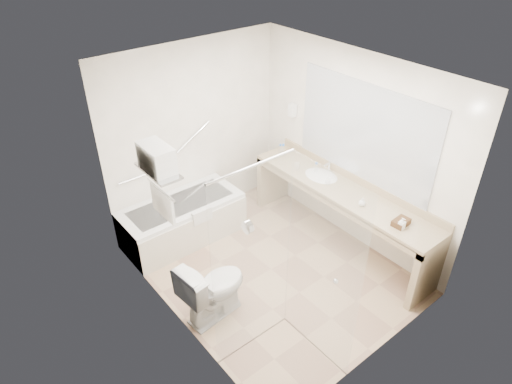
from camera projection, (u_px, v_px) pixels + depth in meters
floor at (271, 269)px, 5.70m from camera, size 3.20×3.20×0.00m
ceiling at (276, 73)px, 4.33m from camera, size 2.60×3.20×0.10m
wall_back at (194, 135)px, 6.06m from camera, size 2.60×0.10×2.50m
wall_front at (393, 260)px, 3.97m from camera, size 2.60×0.10×2.50m
wall_left at (170, 230)px, 4.33m from camera, size 0.10×3.20×2.50m
wall_right at (352, 150)px, 5.70m from camera, size 0.10×3.20×2.50m
bathtub at (183, 220)px, 6.09m from camera, size 1.60×0.73×0.59m
grab_bar_short at (134, 179)px, 5.69m from camera, size 0.40×0.03×0.03m
grab_bar_long at (193, 137)px, 6.00m from camera, size 0.53×0.03×0.33m
shower_enclosure at (287, 266)px, 4.18m from camera, size 0.96×0.91×2.11m
towel_shelf at (158, 166)px, 4.35m from camera, size 0.24×0.55×0.81m
vanity_counter at (341, 203)px, 5.79m from camera, size 0.55×2.70×0.95m
sink at (321, 177)px, 5.97m from camera, size 0.40×0.52×0.14m
faucet at (329, 167)px, 5.98m from camera, size 0.03×0.03×0.14m
mirror at (364, 132)px, 5.43m from camera, size 0.02×2.00×1.20m
hairdryer_unit at (292, 110)px, 6.25m from camera, size 0.08×0.10×0.18m
toilet at (213, 288)px, 4.90m from camera, size 0.81×0.51×0.75m
amenity_basket at (401, 222)px, 5.04m from camera, size 0.21×0.15×0.07m
soap_bottle_a at (401, 226)px, 4.98m from camera, size 0.08×0.15×0.07m
soap_bottle_b at (362, 203)px, 5.35m from camera, size 0.10×0.12×0.08m
water_bottle_left at (283, 151)px, 6.35m from camera, size 0.06×0.06×0.19m
water_bottle_mid at (316, 169)px, 5.94m from camera, size 0.05×0.05×0.17m
water_bottle_right at (280, 150)px, 6.37m from camera, size 0.05×0.05×0.17m
drinking_glass_near at (297, 166)px, 6.06m from camera, size 0.09×0.09×0.09m
drinking_glass_far at (328, 182)px, 5.74m from camera, size 0.08×0.08×0.09m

